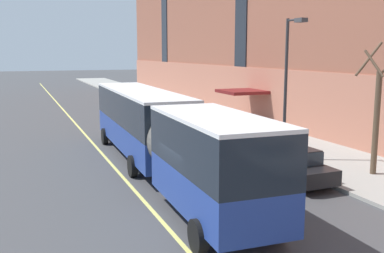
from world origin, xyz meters
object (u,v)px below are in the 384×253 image
Objects in this scene: parked_car_red_4 at (162,113)px; city_bus at (159,130)px; parked_car_darkgray_3 at (129,99)px; street_lamp at (289,75)px; parked_car_white_0 at (190,124)px; parked_car_black_2 at (291,164)px; street_tree_mid_block at (376,112)px.

city_bus is at bearing -108.26° from parked_car_red_4.
street_lamp is (1.73, -26.45, 3.71)m from parked_car_darkgray_3.
parked_car_white_0 is 9.84m from street_lamp.
city_bus is at bearing 147.15° from parked_car_black_2.
parked_car_darkgray_3 is 30.43m from street_tree_mid_block.
parked_car_black_2 is 1.00× the size of parked_car_red_4.
street_lamp is (6.68, -0.30, 2.37)m from city_bus.
parked_car_black_2 is 5.01m from street_lamp.
street_tree_mid_block is (4.00, -30.08, 2.20)m from parked_car_darkgray_3.
parked_car_darkgray_3 is (-0.08, 29.39, 0.00)m from parked_car_black_2.
street_tree_mid_block reaches higher than parked_car_black_2.
parked_car_black_2 is 0.78× the size of street_tree_mid_block.
parked_car_black_2 and parked_car_darkgray_3 have the same top height.
parked_car_black_2 is 29.39m from parked_car_darkgray_3.
city_bus is 26.65m from parked_car_darkgray_3.
parked_car_white_0 is 13.39m from street_tree_mid_block.
parked_car_white_0 is at bearing 101.35° from street_lamp.
parked_car_darkgray_3 is at bearing 97.57° from street_tree_mid_block.
street_tree_mid_block is at bearing -10.00° from parked_car_black_2.
parked_car_white_0 is 1.01× the size of parked_car_black_2.
street_tree_mid_block reaches higher than parked_car_white_0.
parked_car_darkgray_3 is at bearing 90.15° from parked_car_black_2.
street_tree_mid_block is at bearing -82.43° from parked_car_darkgray_3.
street_tree_mid_block is at bearing -72.08° from parked_car_white_0.
street_tree_mid_block is (4.06, -12.57, 2.20)m from parked_car_white_0.
parked_car_black_2 is 18.04m from parked_car_red_4.
parked_car_darkgray_3 is at bearing 89.79° from parked_car_white_0.
street_lamp reaches higher than street_tree_mid_block.
city_bus is 9.81m from street_tree_mid_block.
parked_car_red_4 is 19.29m from street_tree_mid_block.
parked_car_black_2 is 0.65× the size of street_lamp.
parked_car_darkgray_3 is 11.35m from parked_car_red_4.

